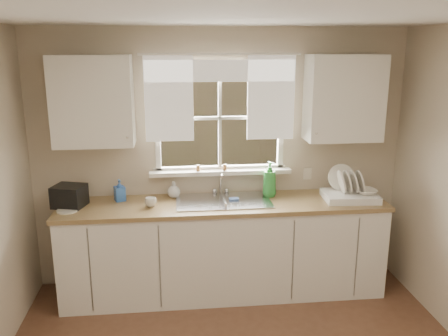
{
  "coord_description": "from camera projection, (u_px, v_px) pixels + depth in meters",
  "views": [
    {
      "loc": [
        -0.45,
        -2.48,
        2.34
      ],
      "look_at": [
        0.0,
        1.65,
        1.25
      ],
      "focal_mm": 38.0,
      "sensor_mm": 36.0,
      "label": 1
    }
  ],
  "objects": [
    {
      "name": "saucer",
      "position": [
        67.0,
        210.0,
        4.18
      ],
      "size": [
        0.18,
        0.18,
        0.01
      ],
      "primitive_type": "cylinder",
      "color": "silver",
      "rests_on": "countertop"
    },
    {
      "name": "upper_cabinet_right",
      "position": [
        344.0,
        98.0,
        4.43
      ],
      "size": [
        0.7,
        0.33,
        0.8
      ],
      "primitive_type": "cube",
      "color": "white",
      "rests_on": "room_walls"
    },
    {
      "name": "wall_outlet",
      "position": [
        307.0,
        174.0,
        4.75
      ],
      "size": [
        0.08,
        0.01,
        0.12
      ],
      "primitive_type": "cube",
      "color": "beige",
      "rests_on": "room_walls"
    },
    {
      "name": "soap_bottle_a",
      "position": [
        270.0,
        179.0,
        4.55
      ],
      "size": [
        0.18,
        0.18,
        0.34
      ],
      "primitive_type": "imported",
      "rotation": [
        0.0,
        0.0,
        0.43
      ],
      "color": "green",
      "rests_on": "countertop"
    },
    {
      "name": "curtains",
      "position": [
        221.0,
        89.0,
        4.41
      ],
      "size": [
        1.5,
        0.03,
        0.81
      ],
      "color": "white",
      "rests_on": "room_walls"
    },
    {
      "name": "window",
      "position": [
        220.0,
        135.0,
        4.57
      ],
      "size": [
        1.38,
        0.16,
        1.06
      ],
      "color": "white",
      "rests_on": "room_walls"
    },
    {
      "name": "soap_bottle_b",
      "position": [
        120.0,
        190.0,
        4.43
      ],
      "size": [
        0.12,
        0.12,
        0.21
      ],
      "primitive_type": "imported",
      "rotation": [
        0.0,
        0.0,
        0.38
      ],
      "color": "blue",
      "rests_on": "countertop"
    },
    {
      "name": "upper_cabinet_left",
      "position": [
        93.0,
        101.0,
        4.19
      ],
      "size": [
        0.7,
        0.33,
        0.8
      ],
      "primitive_type": "cube",
      "color": "white",
      "rests_on": "room_walls"
    },
    {
      "name": "cup",
      "position": [
        151.0,
        202.0,
        4.29
      ],
      "size": [
        0.13,
        0.13,
        0.08
      ],
      "primitive_type": "imported",
      "rotation": [
        0.0,
        0.0,
        0.24
      ],
      "color": "beige",
      "rests_on": "countertop"
    },
    {
      "name": "soap_bottle_c",
      "position": [
        174.0,
        189.0,
        4.54
      ],
      "size": [
        0.16,
        0.16,
        0.16
      ],
      "primitive_type": "imported",
      "rotation": [
        0.0,
        0.0,
        -0.32
      ],
      "color": "beige",
      "rests_on": "countertop"
    },
    {
      "name": "sink",
      "position": [
        223.0,
        209.0,
        4.46
      ],
      "size": [
        0.88,
        0.52,
        0.4
      ],
      "color": "#B7B7BC",
      "rests_on": "countertop"
    },
    {
      "name": "base_cabinets",
      "position": [
        224.0,
        249.0,
        4.53
      ],
      "size": [
        3.0,
        0.62,
        0.87
      ],
      "primitive_type": "cube",
      "color": "white",
      "rests_on": "ground"
    },
    {
      "name": "sill_jars",
      "position": [
        212.0,
        168.0,
        4.58
      ],
      "size": [
        0.3,
        0.04,
        0.06
      ],
      "color": "brown",
      "rests_on": "window"
    },
    {
      "name": "ceiling",
      "position": [
        259.0,
        11.0,
        2.39
      ],
      "size": [
        3.6,
        4.0,
        0.02
      ],
      "primitive_type": "cube",
      "color": "silver",
      "rests_on": "room_walls"
    },
    {
      "name": "countertop",
      "position": [
        224.0,
        204.0,
        4.41
      ],
      "size": [
        3.04,
        0.65,
        0.04
      ],
      "primitive_type": "cube",
      "color": "olive",
      "rests_on": "base_cabinets"
    },
    {
      "name": "black_appliance",
      "position": [
        69.0,
        196.0,
        4.28
      ],
      "size": [
        0.32,
        0.3,
        0.2
      ],
      "primitive_type": "cube",
      "rotation": [
        0.0,
        0.0,
        -0.29
      ],
      "color": "black",
      "rests_on": "countertop"
    },
    {
      "name": "dish_rack",
      "position": [
        350.0,
        193.0,
        4.48
      ],
      "size": [
        0.51,
        0.4,
        0.31
      ],
      "color": "white",
      "rests_on": "countertop"
    },
    {
      "name": "bowl",
      "position": [
        366.0,
        192.0,
        4.44
      ],
      "size": [
        0.21,
        0.21,
        0.05
      ],
      "primitive_type": "imported",
      "rotation": [
        0.0,
        0.0,
        0.12
      ],
      "color": "white",
      "rests_on": "dish_rack"
    },
    {
      "name": "room_walls",
      "position": [
        257.0,
        248.0,
        2.65
      ],
      "size": [
        3.62,
        4.02,
        2.5
      ],
      "color": "beige",
      "rests_on": "ground"
    }
  ]
}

